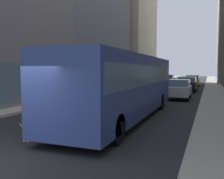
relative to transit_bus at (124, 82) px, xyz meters
name	(u,v)px	position (x,y,z in m)	size (l,w,h in m)	color
ground_plane	(174,85)	(-1.20, 28.00, -1.78)	(120.00, 120.00, 0.00)	#232326
sidewalk_left	(139,84)	(-6.90, 28.00, -1.70)	(2.40, 110.00, 0.15)	#ADA89E
sidewalk_right	(214,86)	(4.50, 28.00, -1.70)	(2.40, 110.00, 0.15)	#9E9991
building_left_far	(124,9)	(-13.10, 38.49, 13.15)	(10.81, 16.03, 29.87)	#B2A893
transit_bus	(124,82)	(0.00, 0.00, 0.00)	(2.78, 11.53, 3.05)	#33478C
car_blue_hatchback	(155,83)	(-2.40, 19.32, -0.96)	(1.92, 4.03, 1.62)	#4C6BB7
car_red_coupe	(168,80)	(-2.40, 29.74, -0.95)	(1.80, 4.56, 1.62)	red
car_silver_sedan	(179,89)	(1.60, 9.42, -0.96)	(1.72, 3.97, 1.62)	#B7BABF
car_grey_wagon	(135,87)	(-2.40, 10.30, -0.96)	(1.80, 4.02, 1.62)	slate
car_yellow_taxi	(193,81)	(1.60, 27.01, -0.95)	(1.91, 4.41, 1.62)	yellow
car_black_suv	(187,84)	(1.60, 17.37, -0.95)	(1.95, 4.66, 1.62)	black
dalmatian_dog	(31,125)	(-1.80, -4.73, -1.26)	(0.22, 0.96, 0.72)	white
pedestrian_in_coat	(33,91)	(-7.12, 1.96, -0.77)	(0.34, 0.34, 1.69)	#1E1E2D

